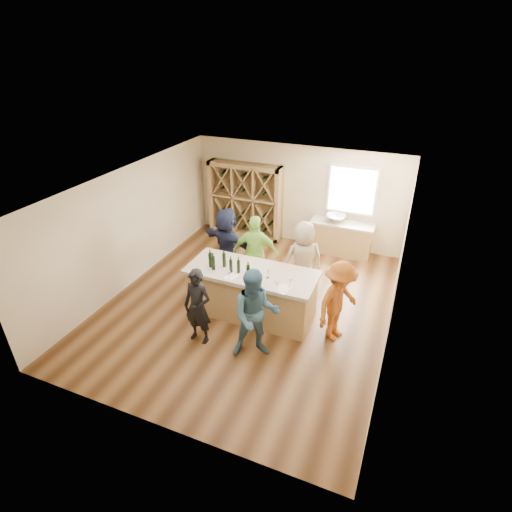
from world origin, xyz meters
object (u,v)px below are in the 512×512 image
at_px(sink, 336,218).
at_px(person_far_left, 227,244).
at_px(wine_rack, 245,201).
at_px(person_near_left, 198,307).
at_px(wine_bottle_d, 231,266).
at_px(wine_bottle_e, 239,267).
at_px(wine_bottle_c, 224,260).
at_px(person_far_mid, 256,253).
at_px(wine_bottle_a, 210,260).
at_px(person_far_right, 303,260).
at_px(wine_bottle_b, 213,263).
at_px(wine_bottle_f, 248,272).
at_px(tasting_counter_base, 252,294).
at_px(person_server, 338,302).
at_px(person_near_right, 256,315).

relative_size(sink, person_far_left, 0.30).
bearing_deg(wine_rack, person_near_left, -77.12).
bearing_deg(wine_bottle_d, wine_bottle_e, 17.79).
relative_size(wine_bottle_c, wine_bottle_d, 1.09).
distance_m(wine_bottle_e, person_far_mid, 1.21).
distance_m(wine_bottle_a, wine_bottle_d, 0.49).
bearing_deg(wine_bottle_a, person_far_right, 39.16).
bearing_deg(wine_bottle_b, wine_bottle_f, -3.89).
relative_size(wine_bottle_a, wine_bottle_d, 1.15).
height_order(wine_rack, person_far_right, wine_rack).
height_order(wine_bottle_c, person_far_left, person_far_left).
relative_size(person_near_left, wine_bottle_f, 5.29).
distance_m(tasting_counter_base, wine_bottle_b, 1.08).
relative_size(person_server, wine_bottle_f, 5.66).
relative_size(wine_bottle_d, wine_bottle_e, 1.02).
height_order(person_far_mid, person_far_right, person_far_mid).
bearing_deg(person_far_mid, wine_bottle_d, 77.92).
bearing_deg(tasting_counter_base, wine_bottle_e, -144.49).
bearing_deg(person_far_right, sink, -126.63).
height_order(person_near_left, person_far_right, person_far_right).
bearing_deg(wine_rack, wine_bottle_a, -77.18).
xyz_separation_m(wine_bottle_c, wine_bottle_f, (0.65, -0.25, -0.00)).
bearing_deg(sink, wine_bottle_c, -114.11).
bearing_deg(person_far_mid, person_near_right, 102.35).
bearing_deg(wine_rack, wine_bottle_b, -75.95).
distance_m(person_far_right, person_far_left, 1.93).
bearing_deg(person_near_left, person_far_left, 105.63).
distance_m(wine_rack, wine_bottle_d, 4.01).
bearing_deg(wine_bottle_c, person_far_right, 41.38).
xyz_separation_m(tasting_counter_base, person_near_right, (0.55, -1.13, 0.41)).
distance_m(wine_bottle_d, person_far_left, 1.66).
xyz_separation_m(tasting_counter_base, wine_bottle_e, (-0.22, -0.16, 0.72)).
xyz_separation_m(wine_bottle_a, person_near_right, (1.41, -0.95, -0.33)).
distance_m(wine_rack, person_far_right, 3.47).
relative_size(person_near_right, wine_bottle_f, 6.04).
xyz_separation_m(sink, wine_bottle_c, (-1.59, -3.55, 0.22)).
bearing_deg(wine_bottle_d, sink, 69.80).
distance_m(wine_bottle_e, person_server, 2.09).
distance_m(person_server, person_far_mid, 2.43).
bearing_deg(tasting_counter_base, wine_rack, 115.58).
distance_m(sink, person_server, 3.68).
height_order(sink, wine_bottle_b, wine_bottle_b).
xyz_separation_m(wine_bottle_e, person_far_right, (0.99, 1.31, -0.31)).
height_order(sink, person_far_left, person_far_left).
distance_m(wine_bottle_c, wine_bottle_f, 0.69).
relative_size(person_far_left, wine_bottle_f, 6.06).
bearing_deg(person_far_left, wine_bottle_d, 133.84).
xyz_separation_m(tasting_counter_base, person_server, (1.84, -0.08, 0.35)).
height_order(wine_rack, wine_bottle_a, wine_rack).
distance_m(tasting_counter_base, person_near_right, 1.32).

